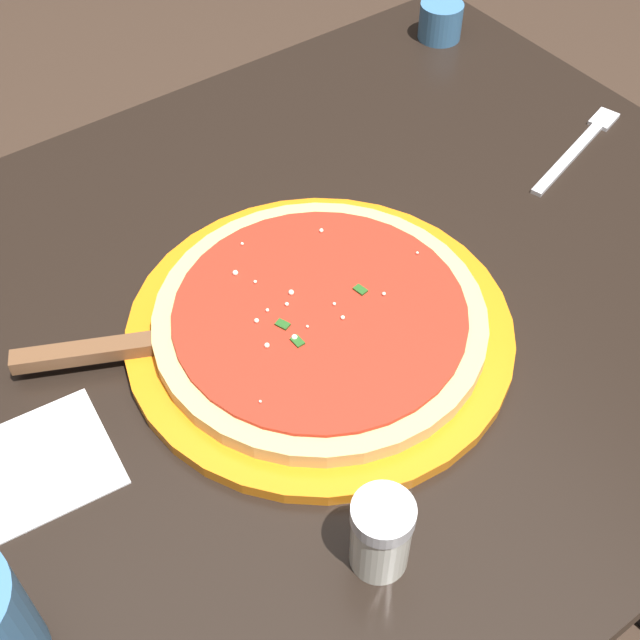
{
  "coord_description": "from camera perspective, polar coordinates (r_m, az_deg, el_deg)",
  "views": [
    {
      "loc": [
        -0.33,
        -0.45,
        1.33
      ],
      "look_at": [
        -0.04,
        -0.04,
        0.75
      ],
      "focal_mm": 47.79,
      "sensor_mm": 36.0,
      "label": 1
    }
  ],
  "objects": [
    {
      "name": "ground_plane",
      "position": [
        1.44,
        0.36,
        -18.49
      ],
      "size": [
        5.0,
        5.0,
        0.0
      ],
      "primitive_type": "plane",
      "color": "#38281E"
    },
    {
      "name": "restaurant_table",
      "position": [
        0.93,
        0.53,
        -4.31
      ],
      "size": [
        0.96,
        0.77,
        0.73
      ],
      "color": "black",
      "rests_on": "ground_plane"
    },
    {
      "name": "serving_plate",
      "position": [
        0.78,
        0.0,
        -0.66
      ],
      "size": [
        0.35,
        0.35,
        0.01
      ],
      "primitive_type": "cylinder",
      "color": "orange",
      "rests_on": "restaurant_table"
    },
    {
      "name": "pizza",
      "position": [
        0.76,
        -0.0,
        0.12
      ],
      "size": [
        0.3,
        0.3,
        0.02
      ],
      "color": "#DBB26B",
      "rests_on": "serving_plate"
    },
    {
      "name": "pizza_server",
      "position": [
        0.77,
        -12.36,
        -1.79
      ],
      "size": [
        0.22,
        0.13,
        0.01
      ],
      "color": "silver",
      "rests_on": "serving_plate"
    },
    {
      "name": "cup_small_sauce",
      "position": [
        1.18,
        8.07,
        19.22
      ],
      "size": [
        0.06,
        0.06,
        0.05
      ],
      "primitive_type": "cylinder",
      "color": "teal",
      "rests_on": "restaurant_table"
    },
    {
      "name": "napkin_folded_right",
      "position": [
        0.74,
        -18.18,
        -9.1
      ],
      "size": [
        0.12,
        0.12,
        0.0
      ],
      "primitive_type": "cube",
      "rotation": [
        0.0,
        0.0,
        -0.1
      ],
      "color": "white",
      "rests_on": "restaurant_table"
    },
    {
      "name": "fork",
      "position": [
        1.03,
        17.0,
        11.12
      ],
      "size": [
        0.18,
        0.07,
        0.0
      ],
      "color": "silver",
      "rests_on": "restaurant_table"
    },
    {
      "name": "parmesan_shaker",
      "position": [
        0.63,
        4.1,
        -14.11
      ],
      "size": [
        0.05,
        0.05,
        0.07
      ],
      "color": "silver",
      "rests_on": "restaurant_table"
    }
  ]
}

